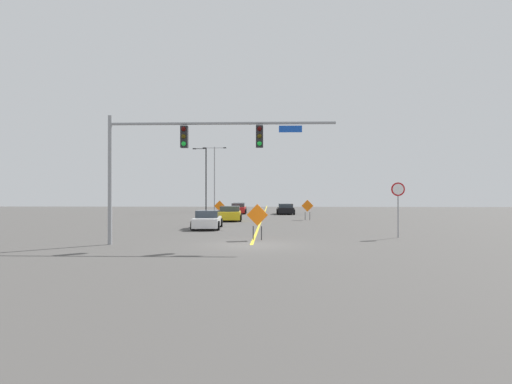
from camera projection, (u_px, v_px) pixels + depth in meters
ground at (251, 245)px, 21.05m from camera, size 128.37×128.37×0.00m
road_centre_stripe at (264, 213)px, 56.68m from camera, size 0.16×71.32×0.01m
traffic_signal_assembly at (186, 147)px, 21.17m from camera, size 10.97×0.44×6.25m
stop_sign at (398, 199)px, 24.63m from camera, size 0.76×0.07×3.09m
street_lamp_near_left at (205, 177)px, 58.52m from camera, size 1.86×0.24×8.63m
street_lamp_mid_left at (214, 174)px, 65.24m from camera, size 3.50×0.24×9.45m
construction_sign_median_near at (307, 207)px, 41.53m from camera, size 1.11×0.30×1.91m
construction_sign_right_lane at (220, 207)px, 44.43m from camera, size 1.10×0.23×1.80m
construction_sign_left_lane at (257, 217)px, 23.47m from camera, size 1.15×0.27×1.91m
car_black_passing at (285, 209)px, 53.61m from camera, size 2.16×4.40×1.29m
car_yellow_far at (230, 214)px, 40.17m from camera, size 2.32×3.94×1.34m
car_red_distant at (238, 209)px, 54.77m from camera, size 2.06×4.22×1.30m
car_orange_mid at (239, 207)px, 62.95m from camera, size 2.16×4.21×1.22m
car_white_approaching at (208, 220)px, 31.21m from camera, size 2.13×4.63×1.29m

